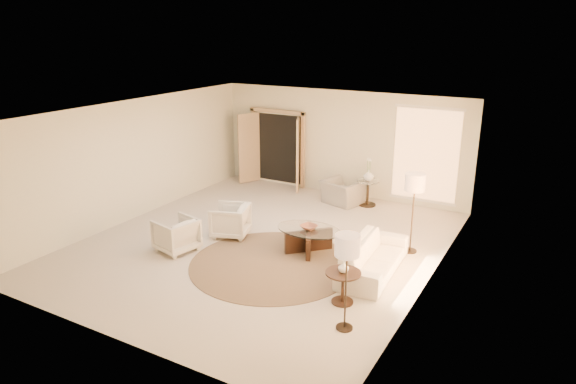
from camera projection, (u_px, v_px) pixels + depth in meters
The scene contains 18 objects.
room at pixel (261, 180), 10.42m from camera, with size 7.04×8.04×2.83m.
windows_right at pixel (432, 209), 8.91m from camera, with size 0.10×6.40×2.40m, color #FFB066, non-canonical shape.
window_back_corner at pixel (426, 155), 12.64m from camera, with size 1.70×0.10×2.40m, color #FFB066, non-canonical shape.
curtains_right at pixel (442, 197), 9.70m from camera, with size 0.06×5.20×2.60m, color beige, non-canonical shape.
french_doors at pixel (276, 149), 14.57m from camera, with size 1.95×0.66×2.16m.
area_rug at pixel (272, 264), 9.91m from camera, with size 3.20×3.20×0.01m, color #3B2A1D.
sofa at pixel (373, 257), 9.51m from camera, with size 2.08×0.81×0.61m, color silver.
armchair_left at pixel (230, 219), 11.15m from camera, with size 0.75×0.71×0.78m, color silver.
armchair_right at pixel (176, 233), 10.41m from camera, with size 0.74×0.69×0.76m, color silver.
accent_chair at pixel (342, 188), 13.18m from camera, with size 0.95×0.61×0.83m, color gray.
coffee_table at pixel (309, 237), 10.39m from camera, with size 1.54×1.54×0.49m.
end_table at pixel (343, 282), 8.43m from camera, with size 0.59×0.59×0.56m.
side_table at pixel (368, 190), 13.06m from camera, with size 0.57×0.57×0.67m.
floor_lamp_near at pixel (415, 186), 10.04m from camera, with size 0.40×0.40×1.65m.
floor_lamp_far at pixel (347, 250), 7.41m from camera, with size 0.37×0.37×1.53m.
bowl at pixel (309, 227), 10.32m from camera, with size 0.33×0.33×0.08m, color brown.
end_vase at pixel (344, 267), 8.35m from camera, with size 0.18×0.18×0.18m, color white.
side_vase at pixel (369, 175), 12.94m from camera, with size 0.26×0.26×0.28m, color white.
Camera 1 is at (5.36, -8.44, 4.39)m, focal length 32.00 mm.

